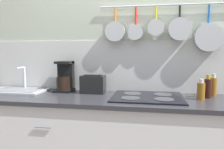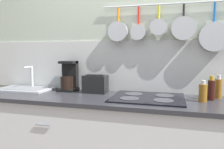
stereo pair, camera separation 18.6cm
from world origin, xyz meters
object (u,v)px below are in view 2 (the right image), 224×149
object	(u,v)px
toaster	(95,84)
bottle_cooking_wine	(218,88)
bottle_dish_soap	(203,92)
bottle_vinegar	(211,89)
coffee_maker	(69,78)

from	to	relation	value
toaster	bottle_cooking_wine	bearing A→B (deg)	2.67
bottle_dish_soap	bottle_vinegar	bearing A→B (deg)	49.41
toaster	bottle_vinegar	xyz separation A→B (m)	(1.02, -0.05, 0.00)
bottle_vinegar	bottle_cooking_wine	distance (m)	0.12
toaster	bottle_dish_soap	bearing A→B (deg)	-7.93
coffee_maker	toaster	distance (m)	0.30
toaster	bottle_vinegar	bearing A→B (deg)	-2.63
bottle_dish_soap	bottle_cooking_wine	size ratio (longest dim) A/B	0.86
coffee_maker	bottle_cooking_wine	size ratio (longest dim) A/B	1.50
bottle_vinegar	bottle_cooking_wine	xyz separation A→B (m)	(0.07, 0.10, 0.00)
toaster	bottle_dish_soap	world-z (taller)	toaster
coffee_maker	bottle_vinegar	world-z (taller)	coffee_maker
bottle_vinegar	coffee_maker	bearing A→B (deg)	176.33
bottle_dish_soap	bottle_vinegar	distance (m)	0.11
bottle_dish_soap	bottle_cooking_wine	bearing A→B (deg)	51.95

